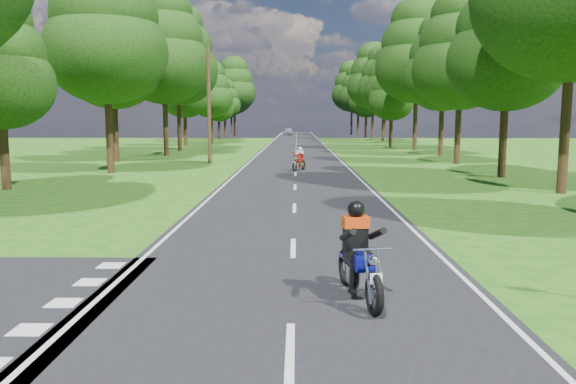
{
  "coord_description": "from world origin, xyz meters",
  "views": [
    {
      "loc": [
        0.09,
        -11.06,
        3.07
      ],
      "look_at": [
        -0.15,
        4.0,
        1.1
      ],
      "focal_mm": 35.0,
      "sensor_mm": 36.0,
      "label": 1
    }
  ],
  "objects": [
    {
      "name": "main_road",
      "position": [
        0.0,
        50.0,
        0.01
      ],
      "size": [
        7.0,
        140.0,
        0.02
      ],
      "primitive_type": "cube",
      "color": "black",
      "rests_on": "ground"
    },
    {
      "name": "rider_far_red",
      "position": [
        0.2,
        22.22,
        0.72
      ],
      "size": [
        1.14,
        1.76,
        1.39
      ],
      "primitive_type": null,
      "rotation": [
        0.0,
        0.0,
        -0.38
      ],
      "color": "#A51F0C",
      "rests_on": "main_road"
    },
    {
      "name": "ground",
      "position": [
        0.0,
        0.0,
        0.0
      ],
      "size": [
        160.0,
        160.0,
        0.0
      ],
      "primitive_type": "plane",
      "color": "#225A14",
      "rests_on": "ground"
    },
    {
      "name": "rider_near_blue",
      "position": [
        1.14,
        -1.77,
        0.85
      ],
      "size": [
        1.02,
        2.08,
        1.66
      ],
      "primitive_type": null,
      "rotation": [
        0.0,
        0.0,
        0.18
      ],
      "color": "#0C128D",
      "rests_on": "main_road"
    },
    {
      "name": "distant_car",
      "position": [
        -1.56,
        96.39,
        0.74
      ],
      "size": [
        1.83,
        4.26,
        1.43
      ],
      "primitive_type": "imported",
      "rotation": [
        0.0,
        0.0,
        -0.03
      ],
      "color": "#A7A9AE",
      "rests_on": "main_road"
    },
    {
      "name": "treeline",
      "position": [
        1.43,
        60.06,
        8.25
      ],
      "size": [
        40.0,
        115.35,
        14.78
      ],
      "color": "black",
      "rests_on": "ground"
    },
    {
      "name": "road_markings",
      "position": [
        -0.14,
        48.13,
        0.02
      ],
      "size": [
        7.4,
        140.0,
        0.01
      ],
      "color": "silver",
      "rests_on": "main_road"
    },
    {
      "name": "telegraph_pole",
      "position": [
        -6.0,
        28.0,
        4.07
      ],
      "size": [
        1.2,
        0.26,
        8.0
      ],
      "color": "#382616",
      "rests_on": "ground"
    }
  ]
}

